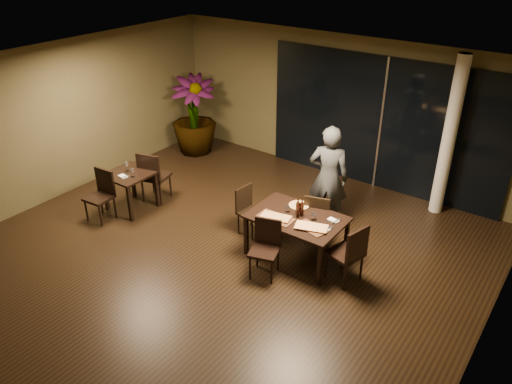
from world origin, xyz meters
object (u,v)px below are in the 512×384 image
object	(u,v)px
chair_main_far	(317,216)
chair_main_left	(248,208)
chair_main_near	(266,245)
chair_side_far	(153,174)
bottle_a	(298,206)
diner	(328,178)
bottle_c	(302,207)
main_table	(297,221)
chair_side_near	(102,192)
bottle_b	(298,210)
chair_main_right	(350,252)
side_table	(130,179)
potted_plant	(194,115)

from	to	relation	value
chair_main_far	chair_main_left	size ratio (longest dim) A/B	1.08
chair_main_near	chair_side_far	xyz separation A→B (m)	(-3.11, 0.60, 0.07)
chair_main_near	bottle_a	size ratio (longest dim) A/B	3.16
diner	bottle_c	distance (m)	1.09
main_table	bottle_c	bearing A→B (deg)	60.96
chair_main_far	chair_main_left	xyz separation A→B (m)	(-1.15, -0.41, -0.04)
chair_main_near	chair_side_near	bearing A→B (deg)	169.11
chair_main_far	bottle_b	xyz separation A→B (m)	(-0.06, -0.55, 0.35)
chair_main_right	main_table	bearing A→B (deg)	-82.10
chair_main_far	chair_main_left	world-z (taller)	chair_main_far
chair_main_far	chair_main_near	world-z (taller)	chair_main_far
main_table	side_table	world-z (taller)	same
chair_side_near	potted_plant	world-z (taller)	potted_plant
chair_main_right	bottle_b	bearing A→B (deg)	-81.94
side_table	bottle_c	xyz separation A→B (m)	(3.44, 0.57, 0.28)
chair_main_right	chair_side_near	bearing A→B (deg)	-63.79
side_table	diner	xyz separation A→B (m)	(3.32, 1.66, 0.34)
chair_main_right	potted_plant	bearing A→B (deg)	-99.60
main_table	diner	size ratio (longest dim) A/B	0.78
bottle_c	chair_main_left	bearing A→B (deg)	176.78
chair_main_left	diner	bearing A→B (deg)	-37.93
diner	bottle_a	bearing A→B (deg)	74.34
chair_side_far	chair_main_far	bearing A→B (deg)	174.03
chair_main_far	chair_side_far	xyz separation A→B (m)	(-3.34, -0.59, 0.06)
main_table	chair_main_right	world-z (taller)	chair_main_right
chair_main_left	chair_main_far	bearing A→B (deg)	-64.30
chair_main_left	bottle_a	distance (m)	1.12
bottle_b	bottle_a	bearing A→B (deg)	123.50
chair_side_near	diner	bearing A→B (deg)	27.60
chair_main_far	potted_plant	distance (m)	4.67
chair_main_far	chair_main_near	size ratio (longest dim) A/B	1.02
chair_main_right	chair_side_far	size ratio (longest dim) A/B	0.95
diner	potted_plant	distance (m)	4.31
side_table	chair_main_near	xyz separation A→B (m)	(3.25, -0.15, -0.11)
chair_main_far	chair_side_far	size ratio (longest dim) A/B	0.90
chair_main_far	potted_plant	world-z (taller)	potted_plant
chair_side_near	bottle_c	size ratio (longest dim) A/B	3.14
potted_plant	bottle_c	xyz separation A→B (m)	(4.28, -2.18, -0.02)
chair_side_near	potted_plant	xyz separation A→B (m)	(-0.69, 3.31, 0.39)
bottle_a	side_table	bearing A→B (deg)	-170.42
side_table	potted_plant	xyz separation A→B (m)	(-0.85, 2.75, 0.30)
bottle_a	bottle_c	xyz separation A→B (m)	(0.07, 0.00, 0.01)
chair_main_near	potted_plant	size ratio (longest dim) A/B	0.50
side_table	chair_main_far	world-z (taller)	chair_main_far
chair_side_near	bottle_b	xyz separation A→B (m)	(3.57, 1.05, 0.35)
chair_main_right	chair_side_near	distance (m)	4.66
chair_main_far	diner	bearing A→B (deg)	-92.39
chair_side_far	bottle_b	xyz separation A→B (m)	(3.27, 0.04, 0.29)
bottle_b	main_table	bearing A→B (deg)	164.27
chair_side_far	bottle_a	xyz separation A→B (m)	(3.23, 0.12, 0.31)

